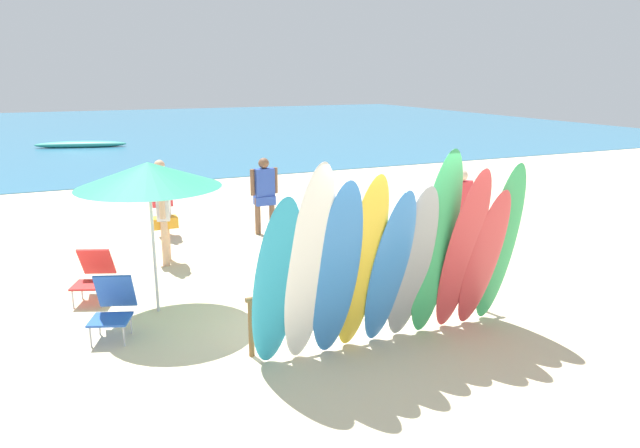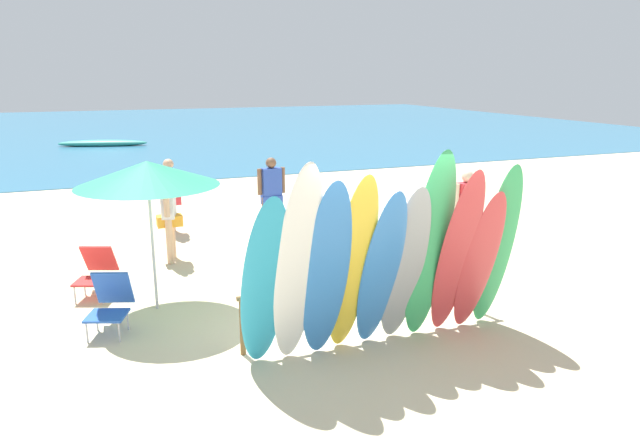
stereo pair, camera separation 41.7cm
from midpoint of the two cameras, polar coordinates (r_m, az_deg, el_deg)
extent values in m
plane|color=beige|center=(21.07, -11.55, 4.88)|extent=(60.00, 60.00, 0.00)
cube|color=teal|center=(39.28, -16.38, 8.95)|extent=(60.00, 40.00, 0.02)
cylinder|color=brown|center=(7.37, -5.94, -9.94)|extent=(0.07, 0.07, 0.75)
cylinder|color=brown|center=(8.91, 16.82, -6.10)|extent=(0.07, 0.07, 0.75)
cylinder|color=brown|center=(7.85, 6.66, -5.47)|extent=(3.68, 0.06, 0.06)
ellipsoid|color=#289EC6|center=(6.65, -3.59, -5.93)|extent=(0.62, 0.79, 2.19)
ellipsoid|color=white|center=(6.65, -0.39, -4.29)|extent=(0.59, 0.84, 2.54)
ellipsoid|color=#337AD1|center=(6.84, 2.38, -4.78)|extent=(0.58, 0.75, 2.32)
ellipsoid|color=yellow|center=(6.99, 4.89, -4.19)|extent=(0.55, 0.83, 2.36)
ellipsoid|color=#337AD1|center=(7.22, 7.61, -4.58)|extent=(0.59, 0.80, 2.14)
ellipsoid|color=#999EA3|center=(7.42, 9.89, -4.08)|extent=(0.58, 0.72, 2.15)
ellipsoid|color=#38B266|center=(7.53, 12.19, -2.28)|extent=(0.58, 0.65, 2.57)
ellipsoid|color=#D13D42|center=(7.71, 14.70, -2.93)|extent=(0.54, 0.83, 2.34)
ellipsoid|color=#D13D42|center=(7.99, 16.69, -3.61)|extent=(0.55, 0.70, 2.03)
ellipsoid|color=#38B266|center=(8.18, 18.25, -2.18)|extent=(0.54, 0.70, 2.34)
cylinder|color=brown|center=(12.77, -4.47, 0.82)|extent=(0.12, 0.12, 0.81)
cylinder|color=brown|center=(12.89, -3.08, 0.97)|extent=(0.12, 0.12, 0.81)
cube|color=#2D4CB2|center=(12.76, -3.80, 2.37)|extent=(0.43, 0.27, 0.19)
cube|color=#2D4CB2|center=(12.68, -3.83, 4.05)|extent=(0.43, 0.24, 0.63)
sphere|color=brown|center=(12.61, -3.86, 5.97)|extent=(0.23, 0.23, 0.23)
cylinder|color=brown|center=(12.58, -4.96, 4.11)|extent=(0.10, 0.10, 0.56)
cylinder|color=brown|center=(12.77, -2.71, 4.30)|extent=(0.10, 0.10, 0.56)
cylinder|color=tan|center=(13.32, -13.36, 1.01)|extent=(0.12, 0.12, 0.79)
cylinder|color=tan|center=(13.01, -13.42, 0.68)|extent=(0.12, 0.12, 0.79)
cube|color=#DB333D|center=(13.09, -13.47, 2.26)|extent=(0.43, 0.26, 0.19)
cube|color=#2D4CB2|center=(13.02, -13.57, 3.86)|extent=(0.29, 0.44, 0.62)
sphere|color=tan|center=(12.95, -13.68, 5.70)|extent=(0.22, 0.22, 0.22)
cylinder|color=tan|center=(13.27, -13.52, 4.21)|extent=(0.10, 0.10, 0.55)
cylinder|color=tan|center=(12.76, -13.64, 3.80)|extent=(0.10, 0.10, 0.55)
cylinder|color=tan|center=(11.34, -13.22, -1.20)|extent=(0.13, 0.13, 0.84)
cylinder|color=tan|center=(11.00, -13.39, -1.69)|extent=(0.13, 0.13, 0.84)
cube|color=orange|center=(11.08, -13.41, 0.32)|extent=(0.45, 0.28, 0.20)
cube|color=silver|center=(10.99, -13.53, 2.32)|extent=(0.32, 0.48, 0.66)
sphere|color=tan|center=(10.91, -13.67, 4.62)|extent=(0.24, 0.24, 0.24)
cylinder|color=tan|center=(11.26, -13.40, 2.80)|extent=(0.10, 0.10, 0.59)
cylinder|color=tan|center=(10.72, -13.69, 2.20)|extent=(0.10, 0.10, 0.59)
cylinder|color=beige|center=(11.68, 15.40, -0.98)|extent=(0.12, 0.12, 0.80)
cylinder|color=beige|center=(11.44, 14.30, -1.23)|extent=(0.12, 0.12, 0.80)
cube|color=black|center=(11.47, 14.96, 0.52)|extent=(0.43, 0.27, 0.19)
cube|color=#DB333D|center=(11.39, 15.08, 2.37)|extent=(0.45, 0.30, 0.63)
sphere|color=beige|center=(11.31, 15.23, 4.49)|extent=(0.23, 0.23, 0.23)
cylinder|color=beige|center=(11.58, 15.97, 2.68)|extent=(0.10, 0.10, 0.56)
cylinder|color=beige|center=(11.19, 14.19, 2.40)|extent=(0.10, 0.10, 0.56)
cylinder|color=#B7B7BC|center=(8.23, -20.41, -9.90)|extent=(0.02, 0.02, 0.28)
cylinder|color=#B7B7BC|center=(8.11, -17.56, -10.04)|extent=(0.02, 0.02, 0.28)
cylinder|color=#B7B7BC|center=(8.56, -19.60, -8.88)|extent=(0.02, 0.02, 0.28)
cylinder|color=#B7B7BC|center=(8.44, -16.86, -8.99)|extent=(0.02, 0.02, 0.28)
cube|color=blue|center=(8.27, -18.70, -8.46)|extent=(0.62, 0.59, 0.03)
cube|color=blue|center=(8.47, -18.19, -5.93)|extent=(0.55, 0.40, 0.52)
cylinder|color=#B7B7BC|center=(9.62, -21.64, -6.47)|extent=(0.02, 0.02, 0.28)
cylinder|color=#B7B7BC|center=(9.47, -19.26, -6.58)|extent=(0.02, 0.02, 0.28)
cylinder|color=#B7B7BC|center=(9.95, -20.85, -5.71)|extent=(0.02, 0.02, 0.28)
cylinder|color=#B7B7BC|center=(9.81, -18.55, -5.80)|extent=(0.02, 0.02, 0.28)
cube|color=red|center=(9.66, -20.16, -5.27)|extent=(0.63, 0.60, 0.03)
cube|color=red|center=(9.90, -19.58, -3.19)|extent=(0.58, 0.47, 0.49)
cylinder|color=silver|center=(8.77, -14.72, -1.52)|extent=(0.04, 0.04, 2.13)
cone|color=#2D9370|center=(8.56, -15.14, 4.78)|extent=(2.02, 2.02, 0.35)
ellipsoid|color=teal|center=(30.07, -20.04, 7.40)|extent=(4.18, 1.70, 0.33)
camera|label=1|loc=(0.21, -88.73, 0.33)|focal=32.84mm
camera|label=2|loc=(0.21, 91.27, -0.33)|focal=32.84mm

